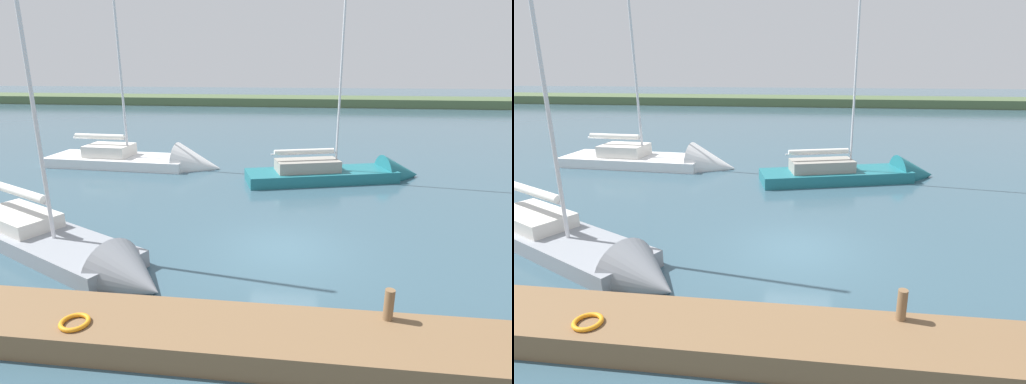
# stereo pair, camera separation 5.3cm
# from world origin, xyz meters

# --- Properties ---
(ground_plane) EXTENTS (200.00, 200.00, 0.00)m
(ground_plane) POSITION_xyz_m (0.00, 0.00, 0.00)
(ground_plane) COLOR #385666
(far_shoreline) EXTENTS (180.00, 8.00, 2.40)m
(far_shoreline) POSITION_xyz_m (0.00, -51.98, 0.00)
(far_shoreline) COLOR #4C603D
(far_shoreline) RESTS_ON ground_plane
(dock_pier) EXTENTS (25.68, 1.89, 0.62)m
(dock_pier) POSITION_xyz_m (0.00, 5.26, 0.31)
(dock_pier) COLOR brown
(dock_pier) RESTS_ON ground_plane
(mooring_post_near) EXTENTS (0.22, 0.22, 0.73)m
(mooring_post_near) POSITION_xyz_m (-2.57, 4.60, 0.98)
(mooring_post_near) COLOR brown
(mooring_post_near) RESTS_ON dock_pier
(life_ring_buoy) EXTENTS (0.66, 0.66, 0.10)m
(life_ring_buoy) POSITION_xyz_m (4.19, 5.64, 0.67)
(life_ring_buoy) COLOR orange
(life_ring_buoy) RESTS_ON dock_pier
(sailboat_near_dock) EXTENTS (9.83, 4.89, 11.32)m
(sailboat_near_dock) POSITION_xyz_m (-2.95, -9.25, 0.23)
(sailboat_near_dock) COLOR #1E6B75
(sailboat_near_dock) RESTS_ON ground_plane
(sailboat_mid_channel) EXTENTS (9.44, 6.19, 11.57)m
(sailboat_mid_channel) POSITION_xyz_m (6.88, 1.48, 0.22)
(sailboat_mid_channel) COLOR gray
(sailboat_mid_channel) RESTS_ON ground_plane
(sailboat_far_left) EXTENTS (10.90, 3.51, 11.51)m
(sailboat_far_left) POSITION_xyz_m (8.62, -10.80, 0.17)
(sailboat_far_left) COLOR white
(sailboat_far_left) RESTS_ON ground_plane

